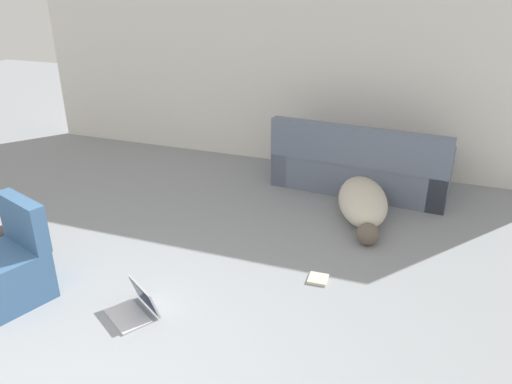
# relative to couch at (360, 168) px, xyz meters

# --- Properties ---
(wall_back) EXTENTS (7.15, 0.06, 2.62)m
(wall_back) POSITION_rel_couch_xyz_m (-1.19, 0.63, 1.04)
(wall_back) COLOR silver
(wall_back) RESTS_ON ground_plane
(couch) EXTENTS (2.08, 0.94, 0.85)m
(couch) POSITION_rel_couch_xyz_m (0.00, 0.00, 0.00)
(couch) COLOR slate
(couch) RESTS_ON ground_plane
(dog) EXTENTS (0.75, 1.50, 0.36)m
(dog) POSITION_rel_couch_xyz_m (0.16, -0.76, -0.09)
(dog) COLOR beige
(dog) RESTS_ON ground_plane
(laptop_open) EXTENTS (0.47, 0.46, 0.25)m
(laptop_open) POSITION_rel_couch_xyz_m (-1.22, -2.99, -0.19)
(laptop_open) COLOR #B7B7BC
(laptop_open) RESTS_ON ground_plane
(book_cream) EXTENTS (0.17, 0.17, 0.02)m
(book_cream) POSITION_rel_couch_xyz_m (-0.01, -2.07, -0.26)
(book_cream) COLOR beige
(book_cream) RESTS_ON ground_plane
(side_chair) EXTENTS (0.71, 0.72, 0.82)m
(side_chair) POSITION_rel_couch_xyz_m (-2.27, -3.15, 0.01)
(side_chair) COLOR #385B84
(side_chair) RESTS_ON ground_plane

